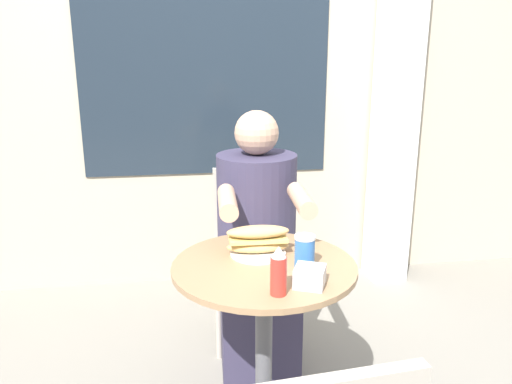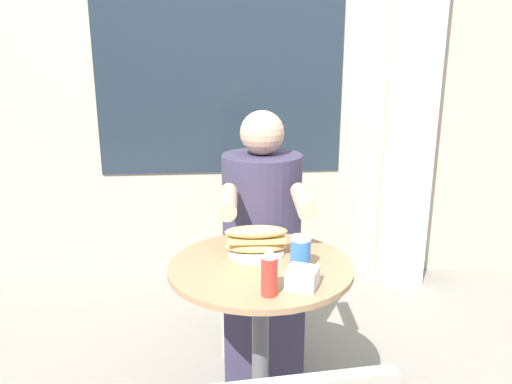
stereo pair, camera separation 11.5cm
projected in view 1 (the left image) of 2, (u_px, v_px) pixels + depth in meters
The scene contains 9 objects.
storefront_wall at pixel (222, 58), 2.98m from camera, with size 8.00×0.09×2.80m.
lattice_pillar at pixel (397, 93), 3.02m from camera, with size 0.23×0.23×2.40m.
cafe_table at pixel (264, 319), 1.74m from camera, with size 0.62×0.62×0.75m.
diner_chair at pixel (248, 237), 2.56m from camera, with size 0.40×0.40×0.87m.
seated_diner at pixel (257, 265), 2.23m from camera, with size 0.37×0.63×1.20m.
sandwich_on_plate at pixel (258, 241), 1.75m from camera, with size 0.22×0.20×0.10m.
drink_cup at pixel (305, 252), 1.64m from camera, with size 0.07×0.07×0.11m.
napkin_box at pixel (310, 276), 1.52m from camera, with size 0.12×0.12×0.06m.
condiment_bottle at pixel (278, 271), 1.45m from camera, with size 0.05×0.05×0.15m.
Camera 1 is at (-0.26, -1.53, 1.43)m, focal length 35.00 mm.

